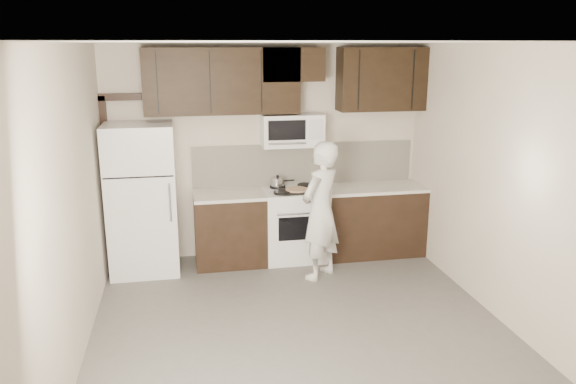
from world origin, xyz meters
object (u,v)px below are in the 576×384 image
object	(u,v)px
stove	(294,224)
refrigerator	(142,199)
microwave	(292,130)
person	(321,211)

from	to	relation	value
stove	refrigerator	world-z (taller)	refrigerator
microwave	refrigerator	distance (m)	2.00
microwave	refrigerator	xyz separation A→B (m)	(-1.85, -0.17, -0.75)
refrigerator	person	world-z (taller)	refrigerator
stove	refrigerator	distance (m)	1.90
refrigerator	person	distance (m)	2.13
stove	microwave	world-z (taller)	microwave
microwave	person	bearing A→B (deg)	-76.34
microwave	refrigerator	size ratio (longest dim) A/B	0.42
refrigerator	microwave	bearing A→B (deg)	5.15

